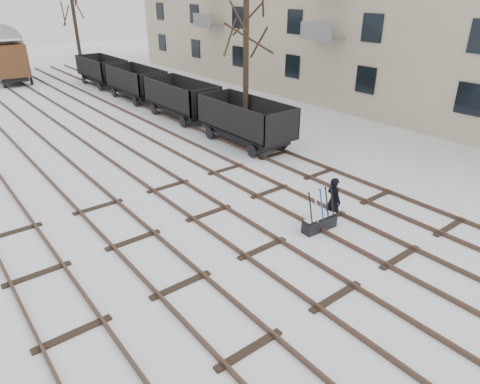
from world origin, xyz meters
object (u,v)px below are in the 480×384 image
object	(u,v)px
worker	(333,200)
box_van_wagon	(8,57)
ground_frame	(320,222)
freight_wagon_a	(245,128)

from	to	relation	value
worker	box_van_wagon	distance (m)	33.52
worker	ground_frame	bearing A→B (deg)	104.31
ground_frame	box_van_wagon	world-z (taller)	box_van_wagon
freight_wagon_a	box_van_wagon	xyz separation A→B (m)	(-5.80, 24.89, 1.30)
freight_wagon_a	box_van_wagon	size ratio (longest dim) A/B	1.11
freight_wagon_a	ground_frame	bearing A→B (deg)	-113.08
ground_frame	worker	world-z (taller)	worker
box_van_wagon	freight_wagon_a	bearing A→B (deg)	-72.65
worker	box_van_wagon	world-z (taller)	box_van_wagon
ground_frame	box_van_wagon	size ratio (longest dim) A/B	0.29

